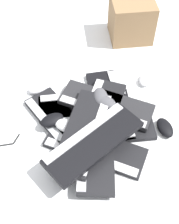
% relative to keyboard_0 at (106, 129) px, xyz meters
% --- Properties ---
extents(ground_plane, '(3.20, 3.20, 0.00)m').
position_rel_keyboard_0_xyz_m(ground_plane, '(-0.17, -0.04, -0.01)').
color(ground_plane, white).
extents(keyboard_0, '(0.46, 0.35, 0.03)m').
position_rel_keyboard_0_xyz_m(keyboard_0, '(0.00, 0.00, 0.00)').
color(keyboard_0, black).
rests_on(keyboard_0, ground).
extents(keyboard_1, '(0.37, 0.45, 0.03)m').
position_rel_keyboard_0_xyz_m(keyboard_1, '(-0.04, 0.14, 0.00)').
color(keyboard_1, black).
rests_on(keyboard_1, ground).
extents(keyboard_2, '(0.45, 0.35, 0.03)m').
position_rel_keyboard_0_xyz_m(keyboard_2, '(-0.15, 0.09, 0.00)').
color(keyboard_2, black).
rests_on(keyboard_2, ground).
extents(keyboard_3, '(0.46, 0.35, 0.03)m').
position_rel_keyboard_0_xyz_m(keyboard_3, '(-0.20, -0.06, 0.00)').
color(keyboard_3, black).
rests_on(keyboard_3, ground).
extents(keyboard_4, '(0.44, 0.16, 0.03)m').
position_rel_keyboard_0_xyz_m(keyboard_4, '(-0.01, -0.12, 0.00)').
color(keyboard_4, black).
rests_on(keyboard_4, ground).
extents(keyboard_5, '(0.31, 0.46, 0.03)m').
position_rel_keyboard_0_xyz_m(keyboard_5, '(0.00, -0.13, 0.03)').
color(keyboard_5, black).
rests_on(keyboard_5, keyboard_4).
extents(keyboard_6, '(0.20, 0.45, 0.03)m').
position_rel_keyboard_0_xyz_m(keyboard_6, '(-0.05, 0.03, 0.03)').
color(keyboard_6, black).
rests_on(keyboard_6, keyboard_0).
extents(keyboard_7, '(0.21, 0.46, 0.03)m').
position_rel_keyboard_0_xyz_m(keyboard_7, '(-0.07, -0.09, 0.06)').
color(keyboard_7, black).
rests_on(keyboard_7, keyboard_5).
extents(keyboard_8, '(0.44, 0.16, 0.03)m').
position_rel_keyboard_0_xyz_m(keyboard_8, '(-0.05, 0.11, 0.03)').
color(keyboard_8, '#232326').
rests_on(keyboard_8, keyboard_1).
extents(keyboard_9, '(0.32, 0.46, 0.03)m').
position_rel_keyboard_0_xyz_m(keyboard_9, '(-0.00, -0.14, 0.09)').
color(keyboard_9, black).
rests_on(keyboard_9, keyboard_7).
extents(mouse_0, '(0.12, 0.09, 0.04)m').
position_rel_keyboard_0_xyz_m(mouse_0, '(-0.04, 0.10, 0.07)').
color(mouse_0, '#4C4C51').
rests_on(mouse_0, keyboard_8).
extents(mouse_1, '(0.11, 0.13, 0.04)m').
position_rel_keyboard_0_xyz_m(mouse_1, '(-0.08, 0.12, 0.07)').
color(mouse_1, '#4C4C51').
rests_on(mouse_1, keyboard_8).
extents(mouse_2, '(0.12, 0.13, 0.04)m').
position_rel_keyboard_0_xyz_m(mouse_2, '(-0.40, 0.09, 0.01)').
color(mouse_2, '#B7B7BC').
rests_on(mouse_2, ground).
extents(mouse_3, '(0.11, 0.07, 0.04)m').
position_rel_keyboard_0_xyz_m(mouse_3, '(-0.16, -0.08, 0.04)').
color(mouse_3, silver).
rests_on(mouse_3, keyboard_3).
extents(mouse_4, '(0.12, 0.13, 0.04)m').
position_rel_keyboard_0_xyz_m(mouse_4, '(-0.23, -0.08, 0.04)').
color(mouse_4, black).
rests_on(mouse_4, keyboard_3).
extents(mouse_5, '(0.08, 0.12, 0.04)m').
position_rel_keyboard_0_xyz_m(mouse_5, '(0.07, 0.37, 0.01)').
color(mouse_5, silver).
rests_on(mouse_5, ground).
extents(mouse_6, '(0.11, 0.13, 0.04)m').
position_rel_keyboard_0_xyz_m(mouse_6, '(-0.13, 0.07, 0.04)').
color(mouse_6, '#4C4C51').
rests_on(mouse_6, keyboard_2).
extents(mouse_7, '(0.12, 0.13, 0.04)m').
position_rel_keyboard_0_xyz_m(mouse_7, '(0.24, 0.11, 0.01)').
color(mouse_7, black).
rests_on(mouse_7, ground).
extents(cardboard_box, '(0.31, 0.30, 0.23)m').
position_rel_keyboard_0_xyz_m(cardboard_box, '(-0.13, 0.69, 0.10)').
color(cardboard_box, olive).
rests_on(cardboard_box, ground).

